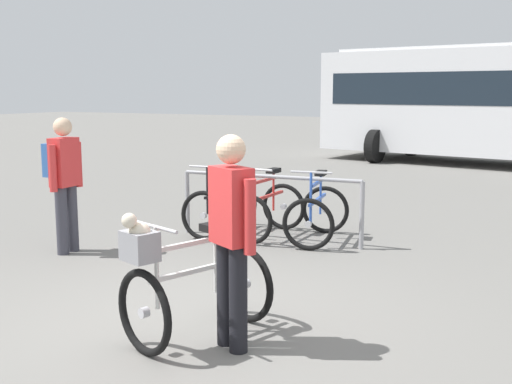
{
  "coord_description": "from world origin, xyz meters",
  "views": [
    {
      "loc": [
        2.82,
        -4.29,
        1.96
      ],
      "look_at": [
        0.1,
        1.02,
        1.0
      ],
      "focal_mm": 44.62,
      "sensor_mm": 36.0,
      "label": 1
    }
  ],
  "objects_px": {
    "pedestrian_with_backpack": "(64,176)",
    "racked_bike_red": "(267,210)",
    "racked_bike_blue": "(317,214)",
    "person_with_featured_bike": "(232,232)",
    "racked_bike_black": "(220,206)",
    "featured_bicycle": "(185,282)"
  },
  "relations": [
    {
      "from": "racked_bike_blue",
      "to": "person_with_featured_bike",
      "type": "relative_size",
      "value": 0.73
    },
    {
      "from": "pedestrian_with_backpack",
      "to": "racked_bike_black",
      "type": "bearing_deg",
      "value": 58.6
    },
    {
      "from": "person_with_featured_bike",
      "to": "racked_bike_red",
      "type": "bearing_deg",
      "value": 112.08
    },
    {
      "from": "racked_bike_black",
      "to": "featured_bicycle",
      "type": "xyz_separation_m",
      "value": [
        1.72,
        -3.48,
        0.12
      ]
    },
    {
      "from": "racked_bike_red",
      "to": "pedestrian_with_backpack",
      "type": "bearing_deg",
      "value": -134.01
    },
    {
      "from": "featured_bicycle",
      "to": "person_with_featured_bike",
      "type": "height_order",
      "value": "person_with_featured_bike"
    },
    {
      "from": "racked_bike_black",
      "to": "racked_bike_red",
      "type": "distance_m",
      "value": 0.7
    },
    {
      "from": "racked_bike_black",
      "to": "person_with_featured_bike",
      "type": "xyz_separation_m",
      "value": [
        2.11,
        -3.43,
        0.54
      ]
    },
    {
      "from": "racked_bike_black",
      "to": "pedestrian_with_backpack",
      "type": "relative_size",
      "value": 0.71
    },
    {
      "from": "racked_bike_blue",
      "to": "person_with_featured_bike",
      "type": "height_order",
      "value": "person_with_featured_bike"
    },
    {
      "from": "featured_bicycle",
      "to": "pedestrian_with_backpack",
      "type": "relative_size",
      "value": 0.77
    },
    {
      "from": "racked_bike_blue",
      "to": "racked_bike_black",
      "type": "bearing_deg",
      "value": -175.59
    },
    {
      "from": "racked_bike_red",
      "to": "person_with_featured_bike",
      "type": "bearing_deg",
      "value": -67.92
    },
    {
      "from": "racked_bike_blue",
      "to": "person_with_featured_bike",
      "type": "xyz_separation_m",
      "value": [
        0.72,
        -3.54,
        0.54
      ]
    },
    {
      "from": "racked_bike_red",
      "to": "racked_bike_blue",
      "type": "relative_size",
      "value": 0.94
    },
    {
      "from": "racked_bike_black",
      "to": "racked_bike_blue",
      "type": "bearing_deg",
      "value": 4.41
    },
    {
      "from": "pedestrian_with_backpack",
      "to": "racked_bike_red",
      "type": "bearing_deg",
      "value": 45.99
    },
    {
      "from": "person_with_featured_bike",
      "to": "featured_bicycle",
      "type": "bearing_deg",
      "value": -172.53
    },
    {
      "from": "racked_bike_red",
      "to": "racked_bike_black",
      "type": "bearing_deg",
      "value": -175.59
    },
    {
      "from": "featured_bicycle",
      "to": "person_with_featured_bike",
      "type": "relative_size",
      "value": 0.77
    },
    {
      "from": "featured_bicycle",
      "to": "racked_bike_red",
      "type": "bearing_deg",
      "value": 106.17
    },
    {
      "from": "racked_bike_black",
      "to": "person_with_featured_bike",
      "type": "height_order",
      "value": "person_with_featured_bike"
    }
  ]
}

